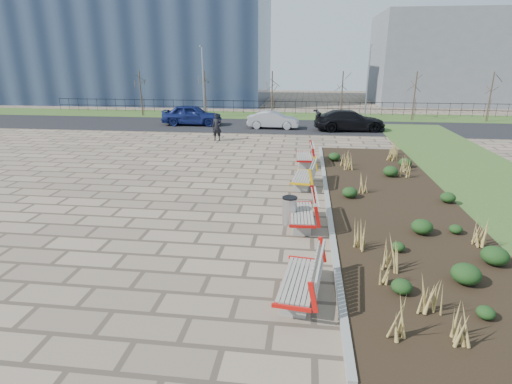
# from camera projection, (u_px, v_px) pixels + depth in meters

# --- Properties ---
(ground) EXTENTS (120.00, 120.00, 0.00)m
(ground) POSITION_uv_depth(u_px,v_px,m) (186.00, 257.00, 10.60)
(ground) COLOR #88745E
(ground) RESTS_ON ground
(planting_bed) EXTENTS (4.50, 18.00, 0.10)m
(planting_bed) POSITION_uv_depth(u_px,v_px,m) (392.00, 202.00, 14.56)
(planting_bed) COLOR black
(planting_bed) RESTS_ON ground
(planting_curb) EXTENTS (0.16, 18.00, 0.15)m
(planting_curb) POSITION_uv_depth(u_px,v_px,m) (327.00, 199.00, 14.82)
(planting_curb) COLOR gray
(planting_curb) RESTS_ON ground
(grass_verge_far) EXTENTS (80.00, 5.00, 0.04)m
(grass_verge_far) POSITION_uv_depth(u_px,v_px,m) (273.00, 116.00, 36.95)
(grass_verge_far) COLOR #33511E
(grass_verge_far) RESTS_ON ground
(road) EXTENTS (80.00, 7.00, 0.02)m
(road) POSITION_uv_depth(u_px,v_px,m) (267.00, 126.00, 31.30)
(road) COLOR black
(road) RESTS_ON ground
(bench_a) EXTENTS (1.14, 2.19, 1.00)m
(bench_a) POSITION_uv_depth(u_px,v_px,m) (299.00, 278.00, 8.66)
(bench_a) COLOR red
(bench_a) RESTS_ON ground
(bench_b) EXTENTS (1.00, 2.14, 1.00)m
(bench_b) POSITION_uv_depth(u_px,v_px,m) (302.00, 211.00, 12.43)
(bench_b) COLOR #B40F0C
(bench_b) RESTS_ON ground
(bench_c) EXTENTS (1.12, 2.18, 1.00)m
(bench_c) POSITION_uv_depth(u_px,v_px,m) (303.00, 175.00, 16.32)
(bench_c) COLOR #EBAB0C
(bench_c) RESTS_ON ground
(bench_d) EXTENTS (1.00, 2.14, 1.00)m
(bench_d) POSITION_uv_depth(u_px,v_px,m) (304.00, 155.00, 19.72)
(bench_d) COLOR #A90B0B
(bench_d) RESTS_ON ground
(litter_bin) EXTENTS (0.46, 0.46, 0.89)m
(litter_bin) POSITION_uv_depth(u_px,v_px,m) (289.00, 211.00, 12.59)
(litter_bin) COLOR #B2B2B7
(litter_bin) RESTS_ON ground
(pedestrian) EXTENTS (0.68, 0.48, 1.75)m
(pedestrian) POSITION_uv_depth(u_px,v_px,m) (217.00, 127.00, 25.48)
(pedestrian) COLOR black
(pedestrian) RESTS_ON ground
(car_blue) EXTENTS (4.74, 2.04, 1.59)m
(car_blue) POSITION_uv_depth(u_px,v_px,m) (192.00, 115.00, 31.51)
(car_blue) COLOR navy
(car_blue) RESTS_ON road
(car_silver) EXTENTS (3.88, 1.44, 1.27)m
(car_silver) POSITION_uv_depth(u_px,v_px,m) (273.00, 120.00, 30.03)
(car_silver) COLOR #96989D
(car_silver) RESTS_ON road
(car_black) EXTENTS (5.33, 2.67, 1.49)m
(car_black) POSITION_uv_depth(u_px,v_px,m) (350.00, 120.00, 29.03)
(car_black) COLOR black
(car_black) RESTS_ON road
(tree_a) EXTENTS (1.40, 1.40, 4.00)m
(tree_a) POSITION_uv_depth(u_px,v_px,m) (141.00, 93.00, 36.30)
(tree_a) COLOR #4C3D2D
(tree_a) RESTS_ON grass_verge_far
(tree_b) EXTENTS (1.40, 1.40, 4.00)m
(tree_b) POSITION_uv_depth(u_px,v_px,m) (205.00, 94.00, 35.60)
(tree_b) COLOR #4C3D2D
(tree_b) RESTS_ON grass_verge_far
(tree_c) EXTENTS (1.40, 1.40, 4.00)m
(tree_c) POSITION_uv_depth(u_px,v_px,m) (272.00, 95.00, 34.89)
(tree_c) COLOR #4C3D2D
(tree_c) RESTS_ON grass_verge_far
(tree_d) EXTENTS (1.40, 1.40, 4.00)m
(tree_d) POSITION_uv_depth(u_px,v_px,m) (342.00, 95.00, 34.19)
(tree_d) COLOR #4C3D2D
(tree_d) RESTS_ON grass_verge_far
(tree_e) EXTENTS (1.40, 1.40, 4.00)m
(tree_e) POSITION_uv_depth(u_px,v_px,m) (414.00, 96.00, 33.49)
(tree_e) COLOR #4C3D2D
(tree_e) RESTS_ON grass_verge_far
(tree_f) EXTENTS (1.40, 1.40, 4.00)m
(tree_f) POSITION_uv_depth(u_px,v_px,m) (490.00, 97.00, 32.79)
(tree_f) COLOR #4C3D2D
(tree_f) RESTS_ON grass_verge_far
(lamp_west) EXTENTS (0.24, 0.60, 6.00)m
(lamp_west) POSITION_uv_depth(u_px,v_px,m) (203.00, 83.00, 34.81)
(lamp_west) COLOR gray
(lamp_west) RESTS_ON grass_verge_far
(lamp_east) EXTENTS (0.24, 0.60, 6.00)m
(lamp_east) POSITION_uv_depth(u_px,v_px,m) (367.00, 84.00, 33.17)
(lamp_east) COLOR gray
(lamp_east) RESTS_ON grass_verge_far
(railing_fence) EXTENTS (44.00, 0.10, 1.20)m
(railing_fence) POSITION_uv_depth(u_px,v_px,m) (275.00, 107.00, 38.16)
(railing_fence) COLOR black
(railing_fence) RESTS_ON grass_verge_far
(building_glass) EXTENTS (40.00, 14.00, 15.00)m
(building_glass) POSITION_uv_depth(u_px,v_px,m) (102.00, 37.00, 48.44)
(building_glass) COLOR #192338
(building_glass) RESTS_ON ground
(building_grey) EXTENTS (18.00, 12.00, 10.00)m
(building_grey) POSITION_uv_depth(u_px,v_px,m) (456.00, 59.00, 46.21)
(building_grey) COLOR slate
(building_grey) RESTS_ON ground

